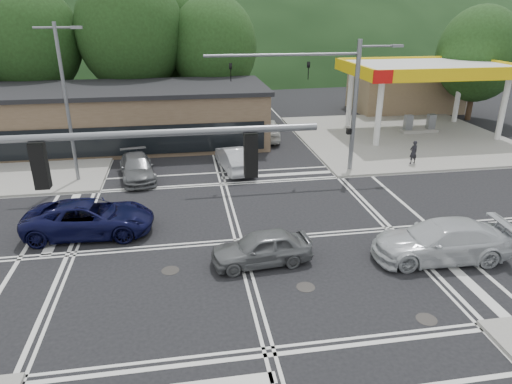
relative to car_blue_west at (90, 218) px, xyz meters
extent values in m
plane|color=black|center=(6.60, -1.84, -0.79)|extent=(120.00, 120.00, 0.00)
cube|color=gray|center=(21.60, 13.16, -0.72)|extent=(16.00, 16.00, 0.15)
cylinder|color=silver|center=(18.60, 11.16, 1.71)|extent=(0.44, 0.44, 5.00)
cylinder|color=silver|center=(18.60, 17.16, 1.71)|extent=(0.44, 0.44, 5.00)
cylinder|color=silver|center=(28.60, 11.16, 1.71)|extent=(0.44, 0.44, 5.00)
cylinder|color=silver|center=(28.60, 17.16, 1.71)|extent=(0.44, 0.44, 5.00)
cube|color=silver|center=(23.60, 14.16, 4.51)|extent=(12.00, 8.00, 0.60)
cube|color=yellow|center=(23.60, 10.16, 4.51)|extent=(12.20, 0.25, 0.90)
cube|color=yellow|center=(23.60, 18.16, 4.51)|extent=(12.20, 0.25, 0.90)
cube|color=yellow|center=(17.60, 14.16, 4.51)|extent=(0.25, 8.20, 0.90)
cube|color=yellow|center=(29.60, 14.16, 4.51)|extent=(0.25, 8.20, 0.90)
cube|color=red|center=(18.10, 10.01, 4.51)|extent=(1.40, 0.12, 0.90)
cube|color=gray|center=(23.60, 14.16, -0.54)|extent=(3.00, 1.00, 0.30)
cube|color=slate|center=(22.60, 14.16, 0.16)|extent=(0.60, 0.50, 1.30)
cube|color=slate|center=(24.60, 14.16, 0.16)|extent=(0.60, 0.50, 1.30)
cube|color=#846B4F|center=(26.60, 23.16, 1.11)|extent=(10.00, 6.00, 3.80)
cube|color=brown|center=(-1.40, 15.16, 1.21)|extent=(24.00, 8.00, 4.00)
ellipsoid|color=black|center=(6.60, 88.16, -0.79)|extent=(252.00, 126.00, 140.00)
cylinder|color=#382619|center=(-7.40, 22.16, 1.63)|extent=(0.50, 0.50, 4.84)
ellipsoid|color=#1B3113|center=(-7.40, 22.16, 6.36)|extent=(8.00, 8.00, 9.20)
cylinder|color=#382619|center=(0.60, 22.16, 1.85)|extent=(0.50, 0.50, 5.28)
ellipsoid|color=#1B3113|center=(0.60, 22.16, 7.01)|extent=(9.00, 9.00, 10.35)
cylinder|color=#382619|center=(7.60, 22.16, 1.41)|extent=(0.50, 0.50, 4.40)
ellipsoid|color=#1B3113|center=(7.60, 22.16, 5.71)|extent=(7.60, 7.60, 8.74)
cylinder|color=#382619|center=(4.60, 26.16, 1.63)|extent=(0.50, 0.50, 4.84)
ellipsoid|color=#1B3113|center=(4.60, 26.16, 6.36)|extent=(8.40, 8.40, 9.66)
cylinder|color=#382619|center=(30.60, 18.16, 1.19)|extent=(0.50, 0.50, 3.96)
ellipsoid|color=#1B3113|center=(30.60, 18.16, 5.06)|extent=(7.20, 7.20, 8.28)
cylinder|color=slate|center=(-1.90, 7.16, 3.71)|extent=(0.20, 0.20, 9.00)
cylinder|color=slate|center=(-1.90, 7.16, 7.91)|extent=(2.20, 0.12, 0.12)
cube|color=slate|center=(-0.80, 7.16, 7.91)|extent=(0.60, 0.25, 0.15)
cylinder|color=slate|center=(14.80, 6.36, 3.21)|extent=(0.28, 0.28, 8.00)
cylinder|color=slate|center=(10.30, 6.36, 6.41)|extent=(9.00, 0.16, 0.16)
imported|color=black|center=(11.80, 6.36, 5.51)|extent=(0.16, 0.20, 1.00)
imported|color=black|center=(7.30, 6.36, 5.51)|extent=(0.16, 0.20, 1.00)
cylinder|color=slate|center=(16.00, 6.36, 6.81)|extent=(2.40, 0.12, 0.12)
cube|color=slate|center=(17.10, 6.36, 6.81)|extent=(0.70, 0.30, 0.15)
cube|color=black|center=(14.55, 6.36, 1.81)|extent=(0.25, 0.30, 0.35)
cylinder|color=slate|center=(2.90, -10.04, 6.41)|extent=(9.00, 0.16, 0.16)
cube|color=black|center=(1.40, -10.04, 5.81)|extent=(0.30, 0.25, 1.00)
cube|color=black|center=(5.90, -10.04, 5.81)|extent=(0.30, 0.25, 1.00)
imported|color=black|center=(0.00, 0.00, 0.00)|extent=(5.83, 2.90, 1.59)
imported|color=slate|center=(7.27, -3.84, -0.10)|extent=(4.21, 2.01, 1.39)
imported|color=silver|center=(14.60, -4.67, 0.02)|extent=(5.73, 2.63, 1.62)
imported|color=silver|center=(7.62, 7.70, -0.02)|extent=(2.27, 4.88, 1.55)
imported|color=silver|center=(10.98, 14.56, 0.03)|extent=(2.60, 5.07, 1.65)
imported|color=#595C5E|center=(1.57, 7.16, -0.11)|extent=(2.67, 4.98, 1.37)
imported|color=black|center=(19.21, 6.66, 0.13)|extent=(0.62, 0.47, 1.54)
camera|label=1|loc=(4.41, -19.77, 8.91)|focal=32.00mm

